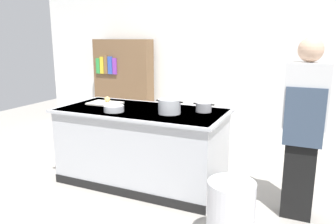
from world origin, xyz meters
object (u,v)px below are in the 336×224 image
(bookshelf, at_px, (124,86))
(mixing_bowl, at_px, (114,109))
(onion, at_px, (107,99))
(trash_bin, at_px, (230,216))
(person_chef, at_px, (303,126))
(stock_pot, at_px, (169,106))
(sauce_pan, at_px, (204,107))

(bookshelf, bearing_deg, mixing_bowl, -60.94)
(onion, height_order, mixing_bowl, onion)
(trash_bin, relative_size, bookshelf, 0.35)
(mixing_bowl, distance_m, trash_bin, 1.75)
(onion, xyz_separation_m, bookshelf, (-0.79, 1.67, -0.10))
(mixing_bowl, bearing_deg, person_chef, 4.20)
(stock_pot, xyz_separation_m, sauce_pan, (0.32, 0.24, -0.03))
(trash_bin, relative_size, person_chef, 0.34)
(onion, height_order, bookshelf, bookshelf)
(sauce_pan, bearing_deg, trash_bin, -60.75)
(sauce_pan, distance_m, bookshelf, 2.62)
(mixing_bowl, distance_m, person_chef, 1.99)
(stock_pot, relative_size, person_chef, 0.18)
(mixing_bowl, bearing_deg, bookshelf, 119.06)
(sauce_pan, relative_size, bookshelf, 0.14)
(onion, bearing_deg, sauce_pan, 2.31)
(person_chef, bearing_deg, trash_bin, 153.53)
(sauce_pan, bearing_deg, stock_pot, -142.72)
(stock_pot, xyz_separation_m, mixing_bowl, (-0.61, -0.17, -0.05))
(mixing_bowl, bearing_deg, trash_bin, -22.53)
(onion, relative_size, sauce_pan, 0.30)
(person_chef, bearing_deg, mixing_bowl, 99.41)
(person_chef, bearing_deg, bookshelf, 63.98)
(stock_pot, bearing_deg, sauce_pan, 37.28)
(onion, xyz_separation_m, sauce_pan, (1.26, 0.05, -0.00))
(sauce_pan, xyz_separation_m, bookshelf, (-2.06, 1.62, -0.10))
(trash_bin, bearing_deg, bookshelf, 134.77)
(trash_bin, height_order, person_chef, person_chef)
(mixing_bowl, relative_size, bookshelf, 0.13)
(sauce_pan, bearing_deg, onion, -177.69)
(onion, xyz_separation_m, mixing_bowl, (0.33, -0.36, -0.02))
(person_chef, height_order, bookshelf, person_chef)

